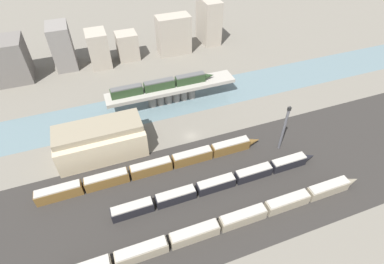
{
  "coord_description": "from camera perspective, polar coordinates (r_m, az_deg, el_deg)",
  "views": [
    {
      "loc": [
        -26.09,
        -72.14,
        71.35
      ],
      "look_at": [
        0.0,
        -1.17,
        2.86
      ],
      "focal_mm": 28.0,
      "sensor_mm": 36.0,
      "label": 1
    }
  ],
  "objects": [
    {
      "name": "ground_plane",
      "position": [
        104.76,
        -0.22,
        -0.76
      ],
      "size": [
        400.0,
        400.0,
        0.0
      ],
      "primitive_type": "plane",
      "color": "#666056"
    },
    {
      "name": "railbed_yard",
      "position": [
        89.94,
        5.11,
        -10.57
      ],
      "size": [
        280.0,
        42.0,
        0.01
      ],
      "primitive_type": "cube",
      "color": "#282623",
      "rests_on": "ground"
    },
    {
      "name": "river_water",
      "position": [
        120.7,
        -3.76,
        5.83
      ],
      "size": [
        320.0,
        19.41,
        0.01
      ],
      "primitive_type": "cube",
      "color": "slate",
      "rests_on": "ground"
    },
    {
      "name": "bridge",
      "position": [
        117.73,
        -3.87,
        7.85
      ],
      "size": [
        50.72,
        7.89,
        7.15
      ],
      "color": "gray",
      "rests_on": "ground"
    },
    {
      "name": "train_on_bridge",
      "position": [
        114.95,
        -5.56,
        9.05
      ],
      "size": [
        40.63,
        2.78,
        3.58
      ],
      "color": "#23381E",
      "rests_on": "bridge"
    },
    {
      "name": "train_yard_near",
      "position": [
        81.42,
        6.31,
        -16.93
      ],
      "size": [
        85.26,
        2.99,
        3.69
      ],
      "color": "gray",
      "rests_on": "ground"
    },
    {
      "name": "train_yard_mid",
      "position": [
        88.94,
        5.49,
        -9.64
      ],
      "size": [
        64.55,
        2.97,
        3.51
      ],
      "color": "black",
      "rests_on": "ground"
    },
    {
      "name": "train_yard_far",
      "position": [
        92.9,
        -6.91,
        -6.57
      ],
      "size": [
        70.69,
        2.96,
        4.0
      ],
      "color": "brown",
      "rests_on": "ground"
    },
    {
      "name": "warehouse_building",
      "position": [
        100.13,
        -17.03,
        -1.42
      ],
      "size": [
        27.56,
        14.32,
        11.04
      ],
      "color": "tan",
      "rests_on": "ground"
    },
    {
      "name": "signal_tower",
      "position": [
        99.07,
        17.09,
        0.6
      ],
      "size": [
        1.0,
        0.84,
        17.1
      ],
      "color": "#4C4C51",
      "rests_on": "ground"
    },
    {
      "name": "city_block_far_left",
      "position": [
        151.47,
        -31.6,
        11.55
      ],
      "size": [
        15.3,
        14.9,
        17.94
      ],
      "primitive_type": "cube",
      "color": "#605B56",
      "rests_on": "ground"
    },
    {
      "name": "city_block_left",
      "position": [
        151.31,
        -23.51,
        14.75
      ],
      "size": [
        9.03,
        13.61,
        19.65
      ],
      "primitive_type": "cube",
      "color": "slate",
      "rests_on": "ground"
    },
    {
      "name": "city_block_center",
      "position": [
        147.47,
        -17.39,
        14.87
      ],
      "size": [
        8.86,
        11.29,
        16.17
      ],
      "primitive_type": "cube",
      "color": "gray",
      "rests_on": "ground"
    },
    {
      "name": "city_block_right",
      "position": [
        150.93,
        -12.21,
        15.73
      ],
      "size": [
        9.61,
        8.83,
        12.69
      ],
      "primitive_type": "cube",
      "color": "gray",
      "rests_on": "ground"
    },
    {
      "name": "city_block_far_right",
      "position": [
        152.29,
        -3.52,
        18.0
      ],
      "size": [
        15.8,
        8.39,
        18.36
      ],
      "primitive_type": "cube",
      "color": "gray",
      "rests_on": "ground"
    },
    {
      "name": "city_block_tall",
      "position": [
        163.87,
        3.21,
        20.43
      ],
      "size": [
        8.43,
        15.49,
        21.62
      ],
      "primitive_type": "cube",
      "color": "gray",
      "rests_on": "ground"
    }
  ]
}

